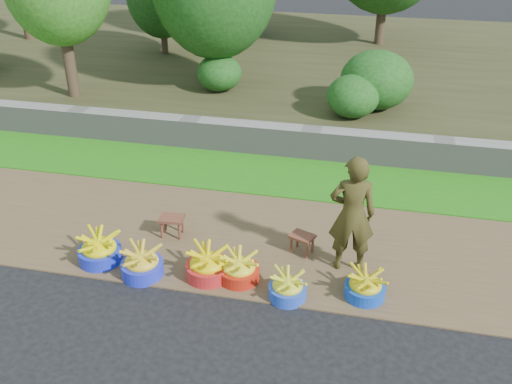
% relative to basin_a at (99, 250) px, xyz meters
% --- Properties ---
extents(ground_plane, '(120.00, 120.00, 0.00)m').
position_rel_basin_a_xyz_m(ground_plane, '(2.24, -0.36, -0.19)').
color(ground_plane, black).
rests_on(ground_plane, ground).
extents(dirt_shoulder, '(80.00, 2.50, 0.02)m').
position_rel_basin_a_xyz_m(dirt_shoulder, '(2.24, 0.89, -0.18)').
color(dirt_shoulder, brown).
rests_on(dirt_shoulder, ground).
extents(grass_verge, '(80.00, 1.50, 0.04)m').
position_rel_basin_a_xyz_m(grass_verge, '(2.24, 2.89, -0.17)').
color(grass_verge, '#247A13').
rests_on(grass_verge, ground).
extents(retaining_wall, '(80.00, 0.35, 0.55)m').
position_rel_basin_a_xyz_m(retaining_wall, '(2.24, 3.74, 0.09)').
color(retaining_wall, gray).
rests_on(retaining_wall, ground).
extents(earth_bank, '(80.00, 10.00, 0.50)m').
position_rel_basin_a_xyz_m(earth_bank, '(2.24, 8.64, 0.06)').
color(earth_bank, '#37381C').
rests_on(earth_bank, ground).
extents(basin_a, '(0.56, 0.56, 0.42)m').
position_rel_basin_a_xyz_m(basin_a, '(0.00, 0.00, 0.00)').
color(basin_a, '#1B2DD3').
rests_on(basin_a, ground).
extents(basin_b, '(0.53, 0.53, 0.40)m').
position_rel_basin_a_xyz_m(basin_b, '(0.64, -0.15, -0.01)').
color(basin_b, '#212EDA').
rests_on(basin_b, ground).
extents(basin_c, '(0.55, 0.55, 0.41)m').
position_rel_basin_a_xyz_m(basin_c, '(1.46, -0.02, -0.00)').
color(basin_c, red).
rests_on(basin_c, ground).
extents(basin_d, '(0.51, 0.51, 0.38)m').
position_rel_basin_a_xyz_m(basin_d, '(1.85, 0.01, -0.02)').
color(basin_d, '#B52010').
rests_on(basin_d, ground).
extents(basin_e, '(0.45, 0.45, 0.34)m').
position_rel_basin_a_xyz_m(basin_e, '(2.49, -0.19, -0.04)').
color(basin_e, blue).
rests_on(basin_e, ground).
extents(basin_f, '(0.48, 0.48, 0.36)m').
position_rel_basin_a_xyz_m(basin_f, '(3.38, 0.01, -0.03)').
color(basin_f, blue).
rests_on(basin_f, ground).
extents(stool_left, '(0.35, 0.27, 0.29)m').
position_rel_basin_a_xyz_m(stool_left, '(0.71, 0.77, 0.07)').
color(stool_left, brown).
rests_on(stool_left, dirt_shoulder).
extents(stool_right, '(0.37, 0.33, 0.27)m').
position_rel_basin_a_xyz_m(stool_right, '(2.52, 0.75, 0.05)').
color(stool_right, brown).
rests_on(stool_right, dirt_shoulder).
extents(vendor_woman, '(0.62, 0.45, 1.56)m').
position_rel_basin_a_xyz_m(vendor_woman, '(3.14, 0.55, 0.61)').
color(vendor_woman, black).
rests_on(vendor_woman, dirt_shoulder).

